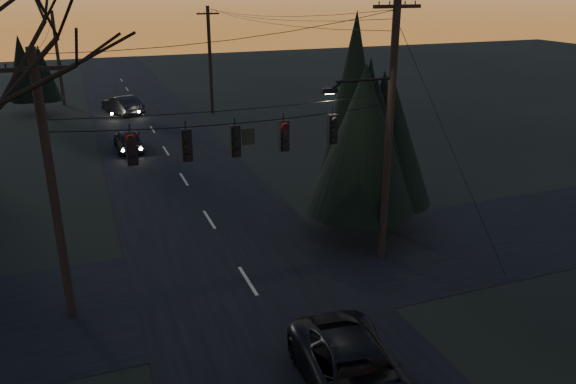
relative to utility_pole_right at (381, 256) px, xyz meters
name	(u,v)px	position (x,y,z in m)	size (l,w,h in m)	color
main_road	(191,191)	(-5.50, 10.00, 0.01)	(8.00, 120.00, 0.02)	black
cross_road	(248,281)	(-5.50, 0.00, 0.01)	(60.00, 7.00, 0.02)	black
utility_pole_right	(381,256)	(0.00, 0.00, 0.00)	(5.00, 0.30, 10.00)	black
utility_pole_left	(72,314)	(-11.50, 0.00, 0.00)	(1.80, 0.30, 8.50)	black
utility_pole_far_r	(213,113)	(0.00, 28.00, 0.00)	(1.80, 0.30, 8.50)	black
utility_pole_far_l	(65,105)	(-11.50, 36.00, 0.00)	(0.30, 0.30, 8.00)	black
span_signal_assembly	(237,139)	(-5.74, 0.00, 5.33)	(11.50, 0.44, 1.48)	black
evergreen_right	(379,123)	(1.22, 2.88, 4.65)	(4.63, 4.63, 8.10)	black
evergreen_dist	(34,72)	(-13.38, 32.82, 3.40)	(3.42, 3.42, 5.62)	black
suv_near	(357,376)	(-4.70, -6.91, 0.74)	(2.45, 5.31, 1.47)	black
sedan_oncoming_a	(128,140)	(-7.67, 19.11, 0.68)	(1.61, 4.00, 1.36)	black
sedan_oncoming_b	(122,105)	(-7.00, 30.26, 0.75)	(1.59, 4.55, 1.50)	black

